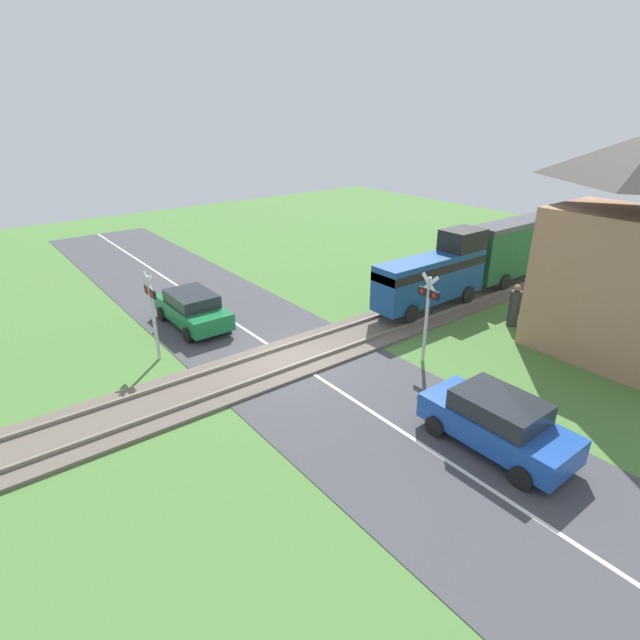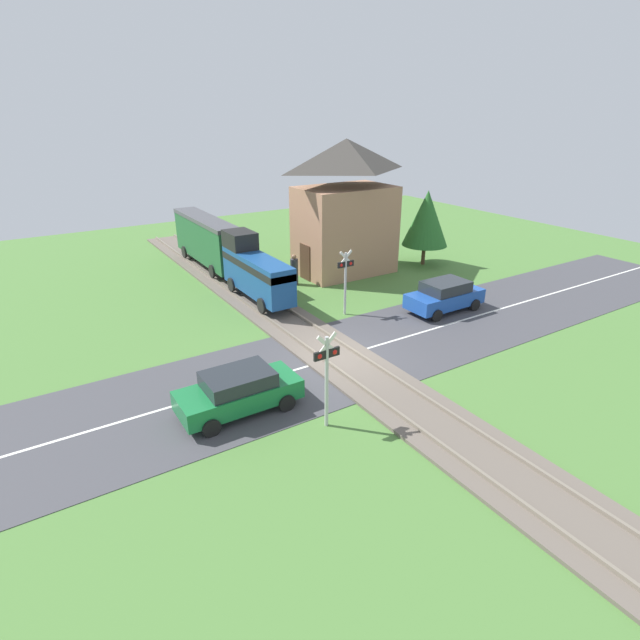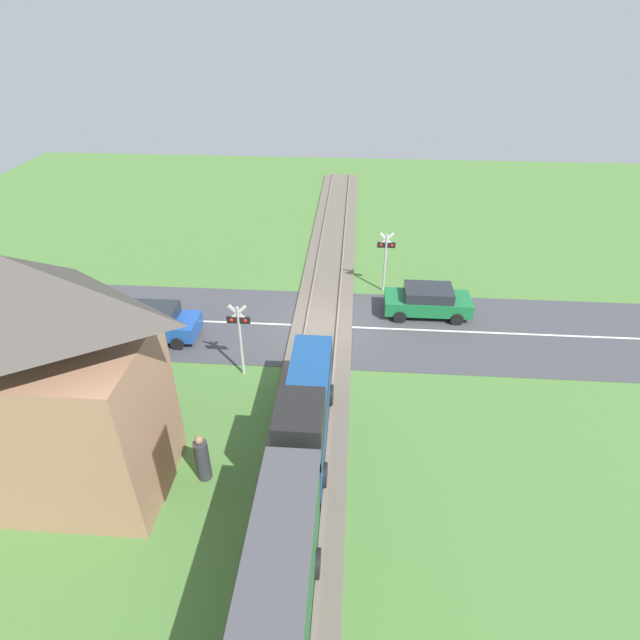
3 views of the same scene
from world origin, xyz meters
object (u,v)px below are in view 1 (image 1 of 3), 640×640
station_building (638,254)px  pedestrian_by_station (514,307)px  crossing_signal_east_approach (427,307)px  car_far_side (497,422)px  crossing_signal_west_approach (152,305)px  car_near_crossing (193,308)px  train (491,255)px

station_building → pedestrian_by_station: (-3.80, -0.45, -3.02)m
crossing_signal_east_approach → car_far_side: bearing=-26.8°
crossing_signal_west_approach → car_far_side: bearing=26.4°
pedestrian_by_station → car_near_crossing: bearing=-127.6°
car_far_side → crossing_signal_west_approach: (-10.36, -5.14, 1.26)m
train → car_far_side: (7.42, -10.19, -1.06)m
train → pedestrian_by_station: (3.10, -2.64, -1.06)m
car_near_crossing → crossing_signal_west_approach: size_ratio=1.25×
crossing_signal_west_approach → pedestrian_by_station: crossing_signal_west_approach is taller
car_far_side → crossing_signal_west_approach: 11.64m
station_building → pedestrian_by_station: bearing=-173.2°
train → station_building: size_ratio=1.79×
car_far_side → pedestrian_by_station: size_ratio=2.25×
crossing_signal_west_approach → train: bearing=79.1°
crossing_signal_east_approach → pedestrian_by_station: (0.15, 5.29, -1.26)m
car_near_crossing → station_building: size_ratio=0.52×
crossing_signal_west_approach → pedestrian_by_station: (6.04, 12.69, -1.26)m
crossing_signal_east_approach → station_building: (3.96, 5.75, 1.76)m
car_near_crossing → crossing_signal_east_approach: 9.50m
train → pedestrian_by_station: size_ratio=7.88×
pedestrian_by_station → station_building: bearing=6.8°
car_far_side → crossing_signal_east_approach: bearing=153.2°
car_near_crossing → crossing_signal_west_approach: 3.28m
train → car_near_crossing: 14.01m
train → car_far_side: 12.65m
train → crossing_signal_east_approach: size_ratio=4.32×
car_near_crossing → crossing_signal_east_approach: size_ratio=1.25×
car_near_crossing → car_far_side: 12.69m
car_near_crossing → station_building: 16.37m
train → pedestrian_by_station: 4.20m
crossing_signal_east_approach → pedestrian_by_station: size_ratio=1.82×
car_far_side → car_near_crossing: bearing=-166.9°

